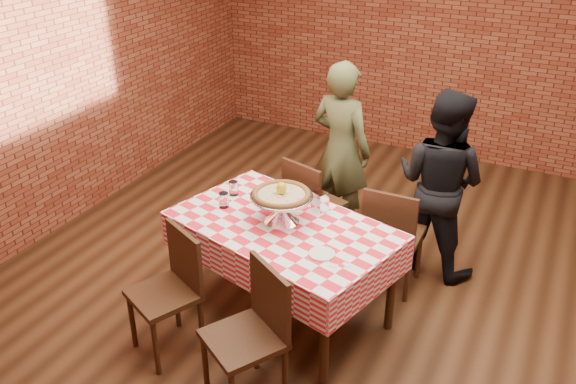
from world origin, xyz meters
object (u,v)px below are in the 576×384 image
Objects in this scene: diner_olive at (341,149)px; water_glass_right at (233,188)px; chair_near_right at (243,340)px; condiment_caddy at (320,201)px; pizza at (281,195)px; chair_far_left at (315,206)px; diner_black at (440,183)px; pizza_stand at (282,208)px; water_glass_left at (224,200)px; chair_far_right at (394,235)px; table at (283,270)px; chair_near_left at (164,297)px.

water_glass_right is at bearing 80.81° from diner_olive.
condiment_caddy is at bearing 121.50° from chair_near_right.
chair_near_right is at bearing -78.05° from pizza.
condiment_caddy is at bearing 115.30° from diner_olive.
pizza is at bearing 114.45° from chair_far_left.
diner_olive is at bearing 1.55° from diner_black.
condiment_caddy is at bearing 54.41° from pizza_stand.
chair_near_right is at bearing 116.82° from chair_far_left.
diner_olive reaches higher than water_glass_left.
chair_far_right is at bearing 105.12° from chair_near_right.
chair_far_left reaches higher than water_glass_right.
water_glass_left is 1.32m from chair_far_right.
condiment_caddy is at bearing 21.88° from water_glass_left.
water_glass_right is 0.76× the size of condiment_caddy.
table is 0.92m from chair_far_right.
chair_far_left is 0.75m from chair_far_right.
chair_far_left is at bearing 97.35° from pizza_stand.
pizza is at bearing -20.18° from water_glass_right.
diner_black is (0.66, 1.93, 0.31)m from chair_near_right.
pizza_stand is at bearing -20.18° from water_glass_right.
chair_near_left is 0.56× the size of diner_olive.
water_glass_right is at bearing 99.78° from water_glass_left.
chair_far_left is at bearing -13.60° from chair_far_right.
diner_black reaches higher than pizza.
table is at bearing 116.10° from chair_far_left.
pizza_stand reaches higher than chair_near_right.
diner_black is at bearing 51.64° from pizza.
water_glass_left is at bearing -80.22° from water_glass_right.
table is 0.48m from pizza_stand.
condiment_caddy reaches higher than chair_near_right.
pizza_stand reaches higher than chair_far_left.
pizza_stand is at bearing 133.13° from chair_near_right.
pizza_stand is 4.02× the size of water_glass_left.
diner_black reaches higher than condiment_caddy.
diner_black is at bearing 51.64° from pizza_stand.
chair_near_left is at bearing 93.04° from chair_far_left.
table is 0.66m from water_glass_left.
water_glass_right is (-0.52, 0.22, 0.44)m from table.
pizza_stand is 0.98m from chair_near_right.
pizza reaches higher than chair_far_right.
pizza_stand is at bearing 114.45° from chair_far_left.
pizza_stand reaches higher than chair_far_right.
pizza is (0.00, 0.00, 0.10)m from pizza_stand.
chair_far_right is at bearing 67.54° from condiment_caddy.
water_glass_right is 1.60m from diner_black.
chair_near_left is at bearing -124.25° from pizza_stand.
water_glass_right is (-0.03, 0.19, 0.00)m from water_glass_left.
chair_far_right is (0.62, 0.66, -0.41)m from pizza_stand.
table is 0.59m from pizza.
table is at bearing 131.65° from chair_near_right.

